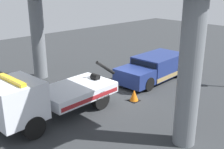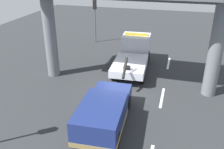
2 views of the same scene
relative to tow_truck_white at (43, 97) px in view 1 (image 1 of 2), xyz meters
The scene contains 6 objects.
ground_plane 4.61m from the tow_truck_white, behind, with size 60.00×40.00×0.10m, color #2D3033.
lane_stripe_west 10.87m from the tow_truck_white, 165.04° to the right, with size 2.60×0.16×0.01m, color silver.
lane_stripe_mid 5.38m from the tow_truck_white, 147.87° to the right, with size 2.60×0.16×0.01m, color silver.
tow_truck_white is the anchor object (origin of this frame).
towed_van_green 8.29m from the tow_truck_white, behind, with size 5.30×2.45×1.58m.
traffic_cone_orange 5.01m from the tow_truck_white, 163.20° to the left, with size 0.54×0.54×0.65m.
Camera 1 is at (10.28, 10.75, 6.26)m, focal length 44.45 mm.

